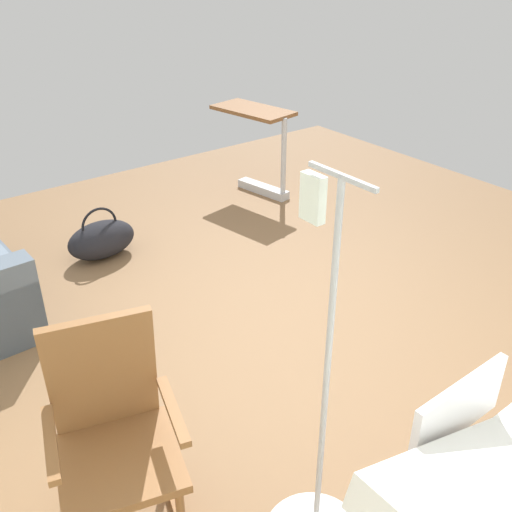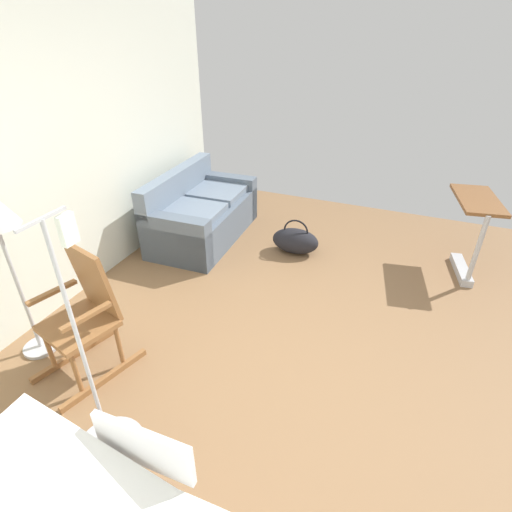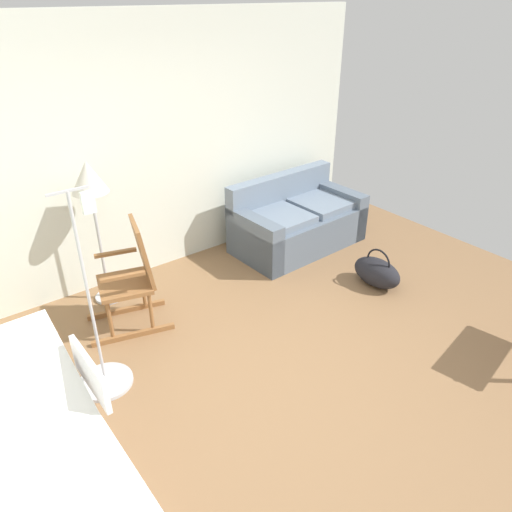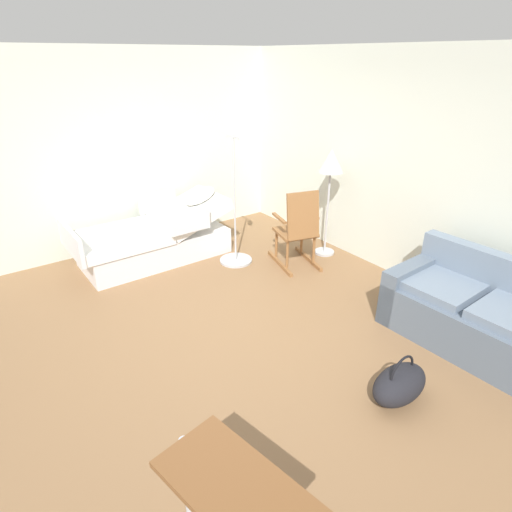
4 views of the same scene
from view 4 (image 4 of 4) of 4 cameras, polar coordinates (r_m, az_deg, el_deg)
ground_plane at (r=4.50m, az=-3.42°, el=-9.49°), size 6.74×6.74×0.00m
back_wall at (r=5.52m, az=18.33°, el=11.40°), size 5.59×0.10×2.70m
side_wall at (r=6.31m, az=-17.76°, el=13.14°), size 0.10×4.95×2.70m
hospital_bed at (r=5.96m, az=-13.50°, el=2.25°), size 1.05×2.13×0.91m
couch at (r=4.63m, az=27.57°, el=-7.09°), size 1.63×0.91×0.85m
rocking_chair at (r=5.55m, az=5.69°, el=3.47°), size 0.86×0.66×1.05m
floor_lamp at (r=5.75m, az=10.04°, el=11.58°), size 0.34×0.34×1.48m
duffel_bag at (r=3.78m, az=18.79°, el=-16.04°), size 0.34×0.57×0.43m
iv_pole at (r=5.73m, az=-2.72°, el=1.51°), size 0.44×0.44×1.69m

